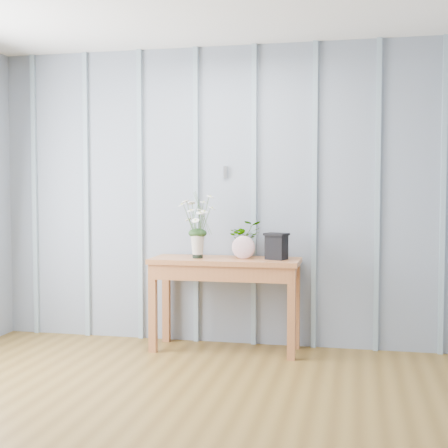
% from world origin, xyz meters
% --- Properties ---
extents(room_shell, '(4.00, 4.50, 2.50)m').
position_xyz_m(room_shell, '(0.00, 0.92, 1.99)').
color(room_shell, '#848E9F').
rests_on(room_shell, ground).
extents(sideboard, '(1.20, 0.45, 0.75)m').
position_xyz_m(sideboard, '(0.06, 1.99, 0.64)').
color(sideboard, '#A25D32').
rests_on(sideboard, ground).
extents(daisy_vase, '(0.37, 0.28, 0.52)m').
position_xyz_m(daisy_vase, '(-0.17, 1.96, 1.08)').
color(daisy_vase, black).
rests_on(daisy_vase, sideboard).
extents(spider_plant, '(0.34, 0.33, 0.30)m').
position_xyz_m(spider_plant, '(0.19, 2.13, 0.90)').
color(spider_plant, '#163514').
rests_on(spider_plant, sideboard).
extents(felt_disc_vessel, '(0.19, 0.06, 0.19)m').
position_xyz_m(felt_disc_vessel, '(0.21, 1.97, 0.84)').
color(felt_disc_vessel, '#985672').
rests_on(felt_disc_vessel, sideboard).
extents(carved_box, '(0.21, 0.19, 0.21)m').
position_xyz_m(carved_box, '(0.47, 1.99, 0.86)').
color(carved_box, black).
rests_on(carved_box, sideboard).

